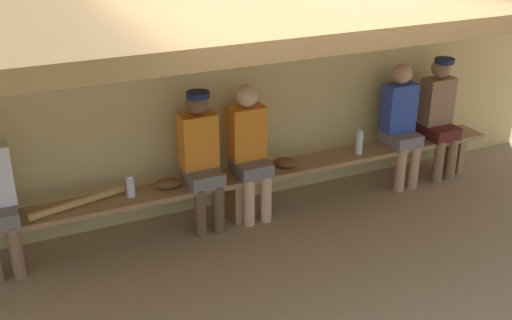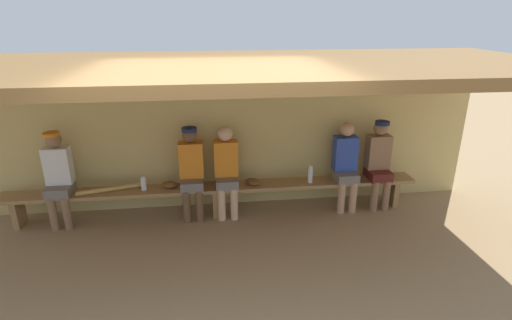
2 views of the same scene
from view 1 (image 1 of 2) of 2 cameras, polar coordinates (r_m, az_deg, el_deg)
name	(u,v)px [view 1 (image 1 of 2)]	position (r m, az deg, el deg)	size (l,w,h in m)	color
ground_plane	(311,304)	(5.13, 4.98, -12.85)	(24.00, 24.00, 0.00)	#9E7F59
back_wall	(215,100)	(6.25, -3.77, 5.47)	(8.00, 0.20, 2.20)	tan
dugout_roof	(275,0)	(4.81, 1.72, 14.25)	(8.00, 2.80, 0.12)	brown
bench	(233,183)	(6.12, -2.05, -2.07)	(6.00, 0.36, 0.46)	#9E7547
player_in_red	(439,112)	(7.23, 16.23, 4.18)	(0.34, 0.42, 1.34)	#591E19
player_near_post	(250,147)	(6.05, -0.58, 1.16)	(0.34, 0.42, 1.34)	slate
player_middle	(201,154)	(5.87, -5.00, 0.53)	(0.34, 0.42, 1.34)	slate
player_shirtless_tan	(401,120)	(6.92, 12.97, 3.51)	(0.34, 0.42, 1.34)	slate
water_bottle_green	(359,142)	(6.64, 9.32, 1.57)	(0.07, 0.07, 0.26)	silver
water_bottle_orange	(131,187)	(5.77, -11.26, -2.38)	(0.08, 0.08, 0.21)	silver
baseball_glove_dark_brown	(286,162)	(6.28, 2.72, -0.21)	(0.24, 0.17, 0.09)	brown
baseball_glove_tan	(168,183)	(5.90, -7.97, -2.09)	(0.24, 0.17, 0.09)	brown
baseball_bat	(78,203)	(5.73, -15.82, -3.75)	(0.07, 0.07, 0.89)	tan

